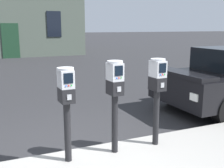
{
  "coord_description": "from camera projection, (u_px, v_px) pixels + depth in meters",
  "views": [
    {
      "loc": [
        -1.12,
        -3.5,
        1.92
      ],
      "look_at": [
        0.37,
        -0.02,
        1.12
      ],
      "focal_mm": 44.08,
      "sensor_mm": 36.0,
      "label": 1
    }
  ],
  "objects": [
    {
      "name": "parking_meter_near_kerb",
      "position": [
        66.0,
        98.0,
        3.54
      ],
      "size": [
        0.23,
        0.26,
        1.27
      ],
      "rotation": [
        0.0,
        0.0,
        -1.51
      ],
      "color": "black",
      "rests_on": "sidewalk_slab"
    },
    {
      "name": "ground_plane",
      "position": [
        88.0,
        162.0,
        3.98
      ],
      "size": [
        160.0,
        160.0,
        0.0
      ],
      "primitive_type": "plane",
      "color": "#28282B"
    },
    {
      "name": "parking_meter_end_of_row",
      "position": [
        157.0,
        86.0,
        4.06
      ],
      "size": [
        0.23,
        0.26,
        1.32
      ],
      "rotation": [
        0.0,
        0.0,
        -1.51
      ],
      "color": "black",
      "rests_on": "sidewalk_slab"
    },
    {
      "name": "parking_meter_twin_adjacent",
      "position": [
        115.0,
        90.0,
        3.8
      ],
      "size": [
        0.23,
        0.26,
        1.33
      ],
      "rotation": [
        0.0,
        0.0,
        -1.51
      ],
      "color": "black",
      "rests_on": "sidewalk_slab"
    }
  ]
}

